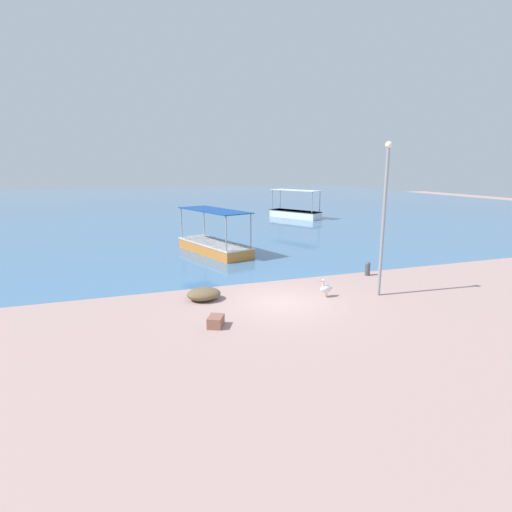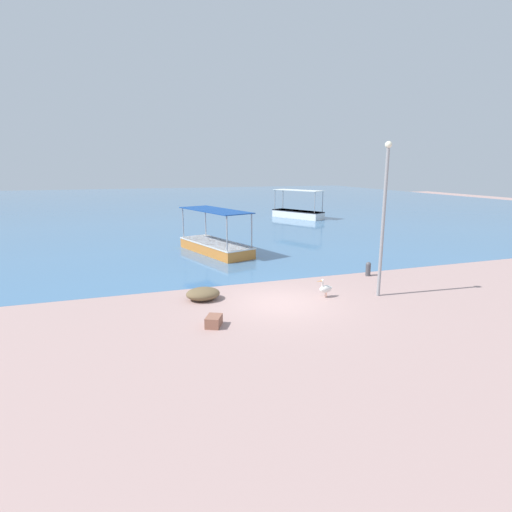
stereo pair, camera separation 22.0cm
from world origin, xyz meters
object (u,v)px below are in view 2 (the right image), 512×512
Objects in this scene: pelican at (325,289)px; net_pile at (203,294)px; cargo_crate at (214,321)px; mooring_bollard at (368,268)px; fishing_boat_near_right at (298,213)px; lamp_post at (384,213)px; fishing_boat_far_right at (215,245)px.

pelican is 0.58× the size of net_pile.
cargo_crate is (-5.11, -1.60, -0.19)m from pelican.
fishing_boat_near_right is at bearing 74.34° from mooring_bollard.
cargo_crate is (-15.06, -26.40, -0.39)m from fishing_boat_near_right.
cargo_crate is at bearing -93.97° from net_pile.
pelican reaches higher than cargo_crate.
lamp_post is at bearing 8.36° from cargo_crate.
lamp_post is 8.96× the size of mooring_bollard.
fishing_boat_far_right is 12.09m from cargo_crate.
lamp_post is 8.07m from net_pile.
mooring_bollard is at bearing 63.73° from lamp_post.
fishing_boat_near_right is 26.72m from pelican.
fishing_boat_far_right is at bearing -130.08° from fishing_boat_near_right.
lamp_post reaches higher than net_pile.
net_pile reaches higher than cargo_crate.
cargo_crate is (-0.20, -2.92, -0.06)m from net_pile.
fishing_boat_far_right is at bearing 76.87° from cargo_crate.
pelican is at bearing -15.11° from net_pile.
net_pile is (-4.91, 1.32, -0.13)m from pelican.
cargo_crate is (-8.76, -3.95, -0.19)m from mooring_bollard.
mooring_bollard is 9.61m from cargo_crate.
fishing_boat_far_right is 9.21m from net_pile.
lamp_post reaches higher than cargo_crate.
lamp_post is at bearing -14.48° from net_pile.
mooring_bollard reaches higher than cargo_crate.
net_pile is at bearing -173.15° from mooring_bollard.
mooring_bollard is (6.02, -7.82, -0.15)m from fishing_boat_far_right.
mooring_bollard is at bearing 24.27° from cargo_crate.
lamp_post is (2.24, -0.52, 3.15)m from pelican.
fishing_boat_near_right is at bearing 60.30° from cargo_crate.
fishing_boat_near_right is at bearing 68.15° from pelican.
fishing_boat_near_right reaches higher than mooring_bollard.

